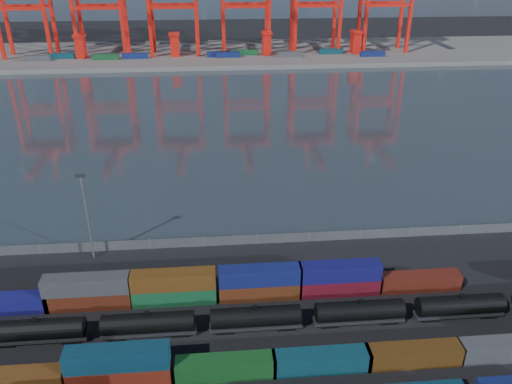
{
  "coord_description": "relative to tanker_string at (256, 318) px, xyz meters",
  "views": [
    {
      "loc": [
        -7.15,
        -52.31,
        50.93
      ],
      "look_at": [
        0.0,
        30.0,
        10.0
      ],
      "focal_mm": 35.0,
      "sensor_mm": 36.0,
      "label": 1
    }
  ],
  "objects": [
    {
      "name": "container_row_north",
      "position": [
        1.05,
        7.36,
        0.2
      ],
      "size": [
        130.7,
        2.67,
        5.69
      ],
      "color": "#0F1C4C",
      "rests_on": "ground"
    },
    {
      "name": "ground",
      "position": [
        2.27,
        -4.6,
        -2.1
      ],
      "size": [
        700.0,
        700.0,
        0.0
      ],
      "primitive_type": "plane",
      "color": "black",
      "rests_on": "ground"
    },
    {
      "name": "harbor_water",
      "position": [
        2.27,
        100.4,
        -2.09
      ],
      "size": [
        700.0,
        700.0,
        0.0
      ],
      "primitive_type": "plane",
      "color": "#273138",
      "rests_on": "ground"
    },
    {
      "name": "waterfront_fence",
      "position": [
        2.27,
        23.4,
        -1.1
      ],
      "size": [
        160.12,
        0.12,
        2.2
      ],
      "color": "#595B5E",
      "rests_on": "ground"
    },
    {
      "name": "container_row_mid",
      "position": [
        17.53,
        -8.5,
        -0.02
      ],
      "size": [
        141.83,
        2.67,
        5.69
      ],
      "color": "#464A4C",
      "rests_on": "ground"
    },
    {
      "name": "far_quay",
      "position": [
        2.27,
        205.4,
        -1.1
      ],
      "size": [
        700.0,
        70.0,
        2.0
      ],
      "primitive_type": "cube",
      "color": "#514F4C",
      "rests_on": "ground"
    },
    {
      "name": "yard_light_mast",
      "position": [
        -27.73,
        21.4,
        7.2
      ],
      "size": [
        1.6,
        0.4,
        16.6
      ],
      "color": "slate",
      "rests_on": "ground"
    },
    {
      "name": "straddle_carriers",
      "position": [
        -0.23,
        195.4,
        5.72
      ],
      "size": [
        140.0,
        7.0,
        11.1
      ],
      "color": "red",
      "rests_on": "far_quay"
    },
    {
      "name": "quay_containers",
      "position": [
        -8.73,
        190.86,
        1.2
      ],
      "size": [
        172.58,
        10.99,
        2.6
      ],
      "color": "navy",
      "rests_on": "far_quay"
    },
    {
      "name": "tanker_string",
      "position": [
        0.0,
        0.0,
        0.0
      ],
      "size": [
        106.63,
        2.93,
        4.19
      ],
      "color": "black",
      "rests_on": "ground"
    }
  ]
}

